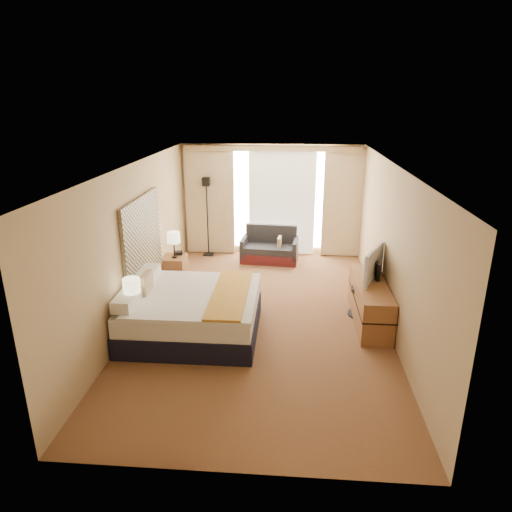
# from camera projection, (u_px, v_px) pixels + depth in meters

# --- Properties ---
(floor) EXTENTS (4.20, 7.00, 0.02)m
(floor) POSITION_uv_depth(u_px,v_px,m) (261.00, 317.00, 7.91)
(floor) COLOR #592419
(floor) RESTS_ON ground
(ceiling) EXTENTS (4.20, 7.00, 0.02)m
(ceiling) POSITION_uv_depth(u_px,v_px,m) (262.00, 166.00, 7.05)
(ceiling) COLOR white
(ceiling) RESTS_ON wall_back
(wall_back) EXTENTS (4.20, 0.02, 2.60)m
(wall_back) POSITION_uv_depth(u_px,v_px,m) (271.00, 200.00, 10.77)
(wall_back) COLOR tan
(wall_back) RESTS_ON ground
(wall_front) EXTENTS (4.20, 0.02, 2.60)m
(wall_front) POSITION_uv_depth(u_px,v_px,m) (236.00, 362.00, 4.18)
(wall_front) COLOR tan
(wall_front) RESTS_ON ground
(wall_left) EXTENTS (0.02, 7.00, 2.60)m
(wall_left) POSITION_uv_depth(u_px,v_px,m) (137.00, 242.00, 7.63)
(wall_left) COLOR tan
(wall_left) RESTS_ON ground
(wall_right) EXTENTS (0.02, 7.00, 2.60)m
(wall_right) POSITION_uv_depth(u_px,v_px,m) (392.00, 249.00, 7.32)
(wall_right) COLOR tan
(wall_right) RESTS_ON ground
(headboard) EXTENTS (0.06, 1.85, 1.50)m
(headboard) POSITION_uv_depth(u_px,v_px,m) (143.00, 240.00, 7.83)
(headboard) COLOR black
(headboard) RESTS_ON wall_left
(nightstand_left) EXTENTS (0.45, 0.52, 0.55)m
(nightstand_left) POSITION_uv_depth(u_px,v_px,m) (135.00, 327.00, 6.97)
(nightstand_left) COLOR #9C5D38
(nightstand_left) RESTS_ON floor
(nightstand_right) EXTENTS (0.45, 0.52, 0.55)m
(nightstand_right) POSITION_uv_depth(u_px,v_px,m) (175.00, 269.00, 9.32)
(nightstand_right) COLOR #9C5D38
(nightstand_right) RESTS_ON floor
(media_dresser) EXTENTS (0.50, 1.80, 0.70)m
(media_dresser) POSITION_uv_depth(u_px,v_px,m) (370.00, 302.00, 7.65)
(media_dresser) COLOR #9C5D38
(media_dresser) RESTS_ON floor
(window) EXTENTS (2.30, 0.02, 2.30)m
(window) POSITION_uv_depth(u_px,v_px,m) (282.00, 200.00, 10.72)
(window) COLOR white
(window) RESTS_ON wall_back
(curtains) EXTENTS (4.12, 0.19, 2.56)m
(curtains) POSITION_uv_depth(u_px,v_px,m) (271.00, 197.00, 10.63)
(curtains) COLOR beige
(curtains) RESTS_ON floor
(bed) EXTENTS (2.06, 1.88, 1.00)m
(bed) POSITION_uv_depth(u_px,v_px,m) (192.00, 312.00, 7.25)
(bed) COLOR black
(bed) RESTS_ON floor
(loveseat) EXTENTS (1.34, 0.80, 0.80)m
(loveseat) POSITION_uv_depth(u_px,v_px,m) (270.00, 250.00, 10.56)
(loveseat) COLOR #511719
(loveseat) RESTS_ON floor
(floor_lamp) EXTENTS (0.24, 0.24, 1.87)m
(floor_lamp) POSITION_uv_depth(u_px,v_px,m) (207.00, 201.00, 10.60)
(floor_lamp) COLOR black
(floor_lamp) RESTS_ON floor
(desk_chair) EXTENTS (0.48, 0.48, 0.99)m
(desk_chair) POSITION_uv_depth(u_px,v_px,m) (367.00, 291.00, 7.84)
(desk_chair) COLOR black
(desk_chair) RESTS_ON floor
(lamp_left) EXTENTS (0.26, 0.26, 0.54)m
(lamp_left) POSITION_uv_depth(u_px,v_px,m) (132.00, 286.00, 6.71)
(lamp_left) COLOR black
(lamp_left) RESTS_ON nightstand_left
(lamp_right) EXTENTS (0.25, 0.25, 0.54)m
(lamp_right) POSITION_uv_depth(u_px,v_px,m) (174.00, 238.00, 9.03)
(lamp_right) COLOR black
(lamp_right) RESTS_ON nightstand_right
(tissue_box) EXTENTS (0.15, 0.15, 0.11)m
(tissue_box) POSITION_uv_depth(u_px,v_px,m) (137.00, 312.00, 6.71)
(tissue_box) COLOR #96B7E8
(tissue_box) RESTS_ON nightstand_left
(telephone) EXTENTS (0.21, 0.18, 0.07)m
(telephone) POSITION_uv_depth(u_px,v_px,m) (178.00, 253.00, 9.34)
(telephone) COLOR black
(telephone) RESTS_ON nightstand_right
(television) EXTENTS (0.52, 0.93, 0.55)m
(television) POSITION_uv_depth(u_px,v_px,m) (368.00, 263.00, 7.60)
(television) COLOR black
(television) RESTS_ON media_dresser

